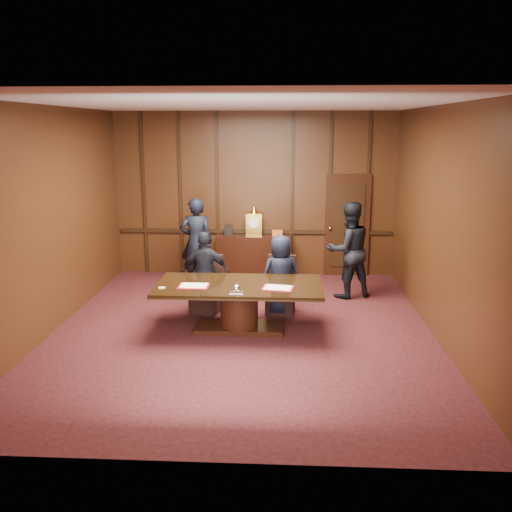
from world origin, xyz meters
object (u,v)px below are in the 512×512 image
at_px(sideboard, 254,254).
at_px(signatory_left, 205,273).
at_px(witness_left, 196,242).
at_px(witness_right, 348,250).
at_px(signatory_right, 281,275).
at_px(conference_table, 239,299).

xyz_separation_m(sideboard, signatory_left, (-0.71, -2.42, 0.23)).
xyz_separation_m(witness_left, witness_right, (2.99, -0.66, 0.01)).
distance_m(signatory_right, witness_right, 1.66).
bearing_deg(sideboard, signatory_left, -106.31).
xyz_separation_m(sideboard, witness_left, (-1.13, -0.70, 0.41)).
bearing_deg(conference_table, sideboard, 88.97).
bearing_deg(signatory_left, signatory_right, 179.12).
relative_size(signatory_left, witness_right, 0.79).
distance_m(sideboard, signatory_right, 2.50).
height_order(signatory_left, witness_right, witness_right).
height_order(sideboard, signatory_right, sideboard).
distance_m(conference_table, signatory_left, 1.05).
height_order(signatory_left, signatory_right, signatory_left).
relative_size(sideboard, signatory_left, 1.11).
bearing_deg(witness_right, witness_left, -33.04).
height_order(signatory_right, witness_right, witness_right).
bearing_deg(signatory_left, conference_table, 128.21).
height_order(conference_table, witness_left, witness_left).
distance_m(sideboard, conference_table, 3.22).
bearing_deg(conference_table, signatory_right, 50.91).
height_order(witness_left, witness_right, witness_right).
xyz_separation_m(conference_table, witness_right, (1.92, 1.86, 0.40)).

